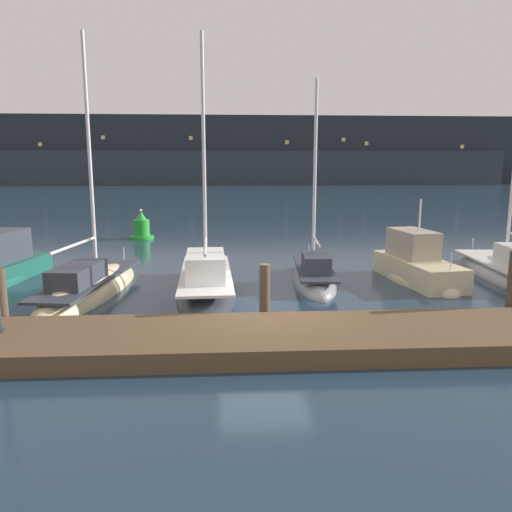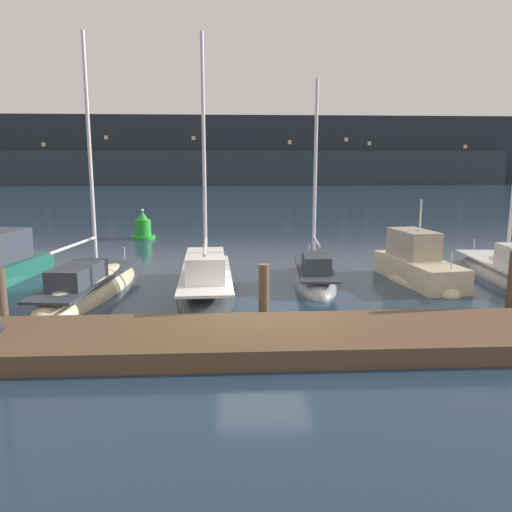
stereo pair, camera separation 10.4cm
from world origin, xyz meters
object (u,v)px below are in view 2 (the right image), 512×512
at_px(motorboat_berth_6, 417,273).
at_px(channel_buoy, 143,228).
at_px(sailboat_berth_4, 206,287).
at_px(sailboat_berth_5, 314,279).
at_px(sailboat_berth_3, 90,291).

distance_m(motorboat_berth_6, channel_buoy, 16.52).
relative_size(sailboat_berth_4, motorboat_berth_6, 1.81).
distance_m(sailboat_berth_4, motorboat_berth_6, 7.77).
height_order(sailboat_berth_5, channel_buoy, sailboat_berth_5).
xyz_separation_m(sailboat_berth_3, motorboat_berth_6, (11.52, 1.18, 0.21)).
height_order(sailboat_berth_3, motorboat_berth_6, sailboat_berth_3).
distance_m(sailboat_berth_3, sailboat_berth_5, 7.84).
bearing_deg(sailboat_berth_3, sailboat_berth_5, 9.58).
relative_size(sailboat_berth_5, channel_buoy, 4.56).
bearing_deg(motorboat_berth_6, sailboat_berth_5, 178.06).
relative_size(sailboat_berth_3, motorboat_berth_6, 1.83).
bearing_deg(motorboat_berth_6, sailboat_berth_3, -174.17).
bearing_deg(sailboat_berth_5, sailboat_berth_3, -170.42).
bearing_deg(sailboat_berth_5, channel_buoy, 125.36).
relative_size(sailboat_berth_3, sailboat_berth_4, 1.01).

